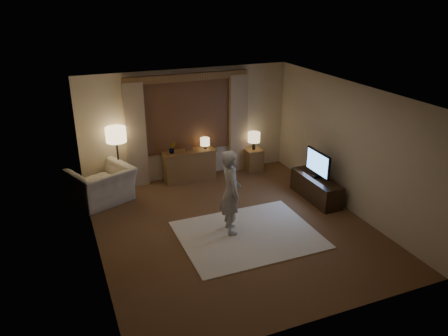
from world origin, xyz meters
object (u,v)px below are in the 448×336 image
tv_stand (316,188)px  person (231,192)px  sideboard (189,166)px  armchair (102,185)px  side_table (253,160)px

tv_stand → person: size_ratio=0.87×
sideboard → armchair: (-2.08, -0.42, 0.04)m
tv_stand → side_table: bearing=105.9°
armchair → person: 3.02m
sideboard → person: (-0.04, -2.60, 0.47)m
armchair → tv_stand: size_ratio=0.85×
sideboard → armchair: bearing=-168.5°
person → side_table: bearing=-24.7°
armchair → side_table: (3.74, 0.37, -0.11)m
armchair → side_table: armchair is taller
side_table → tv_stand: size_ratio=0.40×
tv_stand → person: person is taller
armchair → sideboard: bearing=168.6°
sideboard → tv_stand: (2.22, -2.01, -0.10)m
sideboard → person: bearing=-90.9°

